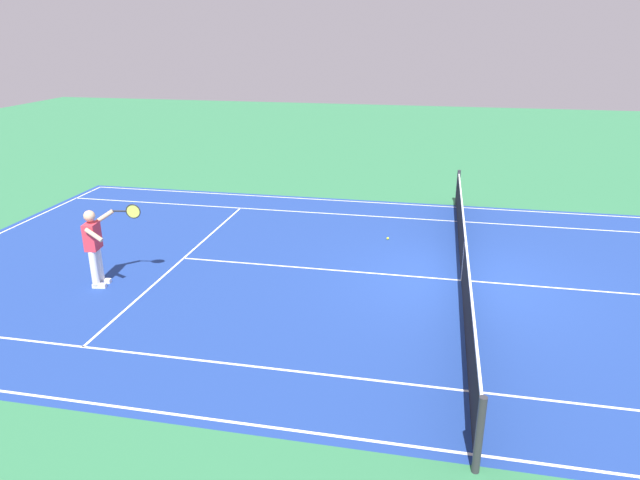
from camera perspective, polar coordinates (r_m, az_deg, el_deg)
The scene contains 6 objects.
ground_plane at distance 12.77m, azimuth 13.86°, elevation -3.91°, with size 60.00×60.00×0.00m, color #2D7247.
court_slab at distance 12.77m, azimuth 13.86°, elevation -3.91°, with size 24.20×11.40×0.00m, color navy.
court_line_markings at distance 12.77m, azimuth 13.87°, elevation -3.90°, with size 23.85×11.05×0.01m.
tennis_net at distance 12.58m, azimuth 14.05°, elevation -1.87°, with size 0.10×11.70×1.08m.
tennis_player_near at distance 12.70m, azimuth -21.38°, elevation -0.36°, with size 1.03×0.82×1.70m.
tennis_ball at distance 14.85m, azimuth 6.73°, elevation 0.16°, with size 0.07×0.07×0.07m, color #CCE01E.
Camera 1 is at (0.74, 11.69, 5.09)m, focal length 32.30 mm.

